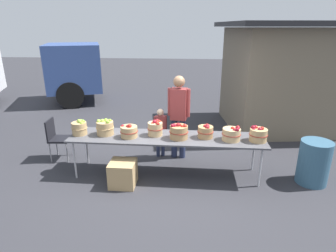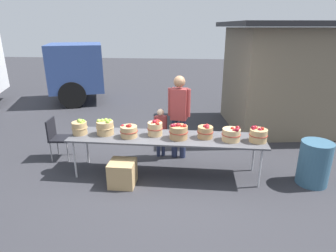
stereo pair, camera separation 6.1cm
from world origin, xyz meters
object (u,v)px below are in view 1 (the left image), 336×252
Objects in this scene: apple_basket_red_0 at (129,131)px; produce_crate at (123,173)px; trash_barrel at (314,162)px; child_customer at (160,129)px; apple_basket_red_3 at (206,132)px; apple_basket_red_4 at (232,134)px; market_table at (167,138)px; apple_basket_red_1 at (155,128)px; folding_chair at (56,136)px; vendor_adult at (179,111)px; apple_basket_green_0 at (80,128)px; apple_basket_green_1 at (105,127)px; apple_basket_red_5 at (258,134)px; apple_basket_red_2 at (179,131)px.

apple_basket_red_0 reaches higher than produce_crate.
child_customer is at bearing 163.13° from trash_barrel.
apple_basket_red_3 is 0.45m from apple_basket_red_4.
trash_barrel is (2.58, -0.08, -0.33)m from market_table.
trash_barrel reaches higher than market_table.
apple_basket_red_3 is 1.63m from produce_crate.
folding_chair is at bearing 169.52° from apple_basket_red_1.
vendor_adult reaches higher than apple_basket_red_0.
apple_basket_green_0 reaches higher than apple_basket_red_3.
trash_barrel is (4.89, -0.52, -0.12)m from folding_chair.
apple_basket_red_1 is at bearing 15.64° from apple_basket_red_0.
apple_basket_green_1 is 1.03× the size of apple_basket_red_5.
apple_basket_red_5 is (2.72, -0.07, -0.01)m from apple_basket_green_1.
apple_basket_green_0 reaches higher than produce_crate.
apple_basket_green_1 reaches higher than trash_barrel.
apple_basket_green_0 is 0.33× the size of folding_chair.
apple_basket_red_5 is at bearing -3.63° from apple_basket_red_1.
folding_chair is (-1.18, 0.43, -0.38)m from apple_basket_green_1.
apple_basket_green_1 is 1.02× the size of apple_basket_red_0.
apple_basket_red_4 is (1.81, 0.01, 0.01)m from apple_basket_red_0.
apple_basket_red_3 is 0.91× the size of apple_basket_red_5.
market_table is 2.03× the size of vendor_adult.
apple_basket_red_0 is 0.99m from child_customer.
child_customer reaches higher than apple_basket_red_5.
child_customer is 1.38m from produce_crate.
vendor_adult is (1.77, 0.77, 0.14)m from apple_basket_green_0.
child_customer reaches higher than apple_basket_green_0.
apple_basket_red_3 reaches higher than apple_basket_red_0.
apple_basket_red_4 is (1.14, -0.06, 0.15)m from market_table.
apple_basket_red_0 is 0.41× the size of trash_barrel.
apple_basket_green_1 is 1.35m from apple_basket_red_2.
apple_basket_red_2 is 1.03× the size of apple_basket_red_4.
vendor_adult is (0.18, 0.76, 0.30)m from market_table.
apple_basket_red_1 is at bearing 176.37° from apple_basket_red_5.
child_customer is at bearing 104.72° from market_table.
apple_basket_red_3 is (0.47, 0.08, -0.01)m from apple_basket_red_2.
trash_barrel is at bearing -0.63° from apple_basket_red_4.
apple_basket_red_0 is (0.93, -0.05, -0.02)m from apple_basket_green_0.
apple_basket_red_4 is 0.75× the size of produce_crate.
trash_barrel is (3.71, -0.09, -0.49)m from apple_basket_green_1.
apple_basket_green_0 is 0.90× the size of apple_basket_red_0.
apple_basket_red_2 is 1.37m from apple_basket_red_5.
folding_chair is (-0.71, 0.47, -0.37)m from apple_basket_green_0.
apple_basket_red_0 is 1.01× the size of apple_basket_red_5.
apple_basket_green_1 is at bearing -114.89° from folding_chair.
apple_basket_red_4 is 3.51m from folding_chair.
apple_basket_green_1 reaches higher than market_table.
market_table is 12.13× the size of apple_basket_red_3.
apple_basket_red_5 is at bearing -5.13° from apple_basket_red_3.
apple_basket_green_1 is 1.31m from folding_chair.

